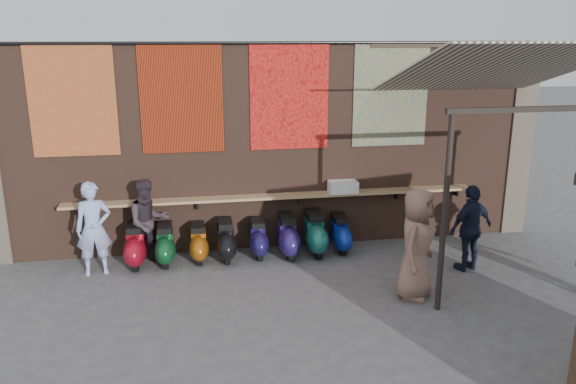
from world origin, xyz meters
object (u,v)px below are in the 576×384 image
(diner_right, at_px, (148,223))
(shopper_navy, at_px, (471,228))
(shelf_box, at_px, (343,187))
(scooter_stool_5, at_px, (287,236))
(diner_left, at_px, (94,229))
(scooter_stool_6, at_px, (315,233))
(scooter_stool_2, at_px, (199,243))
(scooter_stool_3, at_px, (226,241))
(scooter_stool_0, at_px, (136,246))
(scooter_stool_7, at_px, (340,234))
(shopper_tan, at_px, (417,244))
(scooter_stool_4, at_px, (258,239))
(scooter_stool_1, at_px, (165,245))

(diner_right, distance_m, shopper_navy, 5.83)
(shelf_box, distance_m, scooter_stool_5, 1.48)
(shelf_box, height_order, diner_left, diner_left)
(scooter_stool_5, distance_m, diner_right, 2.61)
(scooter_stool_5, distance_m, shopper_navy, 3.37)
(diner_right, bearing_deg, scooter_stool_6, -23.32)
(scooter_stool_2, bearing_deg, diner_right, -178.64)
(scooter_stool_3, relative_size, shopper_navy, 0.50)
(scooter_stool_0, distance_m, diner_right, 0.49)
(scooter_stool_3, distance_m, scooter_stool_7, 2.24)
(scooter_stool_3, xyz_separation_m, shopper_tan, (2.91, -2.10, 0.53))
(scooter_stool_6, bearing_deg, shopper_navy, -25.93)
(scooter_stool_4, bearing_deg, shopper_tan, -43.34)
(scooter_stool_5, relative_size, diner_left, 0.50)
(scooter_stool_1, height_order, scooter_stool_3, scooter_stool_3)
(scooter_stool_0, xyz_separation_m, diner_left, (-0.67, -0.23, 0.45))
(scooter_stool_6, distance_m, shopper_tan, 2.48)
(scooter_stool_6, bearing_deg, scooter_stool_0, -179.38)
(scooter_stool_6, xyz_separation_m, scooter_stool_7, (0.52, 0.04, -0.05))
(scooter_stool_3, distance_m, shopper_tan, 3.63)
(shopper_navy, bearing_deg, shelf_box, -55.91)
(scooter_stool_3, relative_size, scooter_stool_6, 0.92)
(scooter_stool_3, xyz_separation_m, diner_left, (-2.32, -0.25, 0.46))
(scooter_stool_3, xyz_separation_m, scooter_stool_4, (0.62, 0.06, -0.02))
(scooter_stool_1, height_order, scooter_stool_2, scooter_stool_1)
(shopper_tan, bearing_deg, shopper_navy, -18.66)
(scooter_stool_0, height_order, scooter_stool_1, scooter_stool_0)
(scooter_stool_3, height_order, diner_left, diner_left)
(scooter_stool_2, height_order, shopper_navy, shopper_navy)
(diner_left, relative_size, diner_right, 1.03)
(shelf_box, bearing_deg, scooter_stool_7, -112.56)
(shopper_tan, bearing_deg, diner_left, 109.82)
(scooter_stool_0, distance_m, shopper_tan, 5.04)
(scooter_stool_7, bearing_deg, shopper_tan, -72.82)
(scooter_stool_7, distance_m, shopper_tan, 2.32)
(scooter_stool_1, xyz_separation_m, scooter_stool_4, (1.74, 0.07, -0.01))
(shelf_box, distance_m, shopper_tan, 2.50)
(scooter_stool_1, xyz_separation_m, diner_left, (-1.20, -0.24, 0.47))
(scooter_stool_6, height_order, diner_right, diner_right)
(scooter_stool_0, distance_m, scooter_stool_3, 1.65)
(scooter_stool_4, height_order, shopper_tan, shopper_tan)
(diner_right, bearing_deg, shopper_navy, -35.75)
(scooter_stool_2, distance_m, scooter_stool_6, 2.23)
(scooter_stool_3, height_order, shopper_tan, shopper_tan)
(shelf_box, relative_size, scooter_stool_1, 0.72)
(scooter_stool_6, bearing_deg, diner_left, -176.24)
(scooter_stool_4, distance_m, shopper_tan, 3.20)
(shelf_box, height_order, diner_right, diner_right)
(shelf_box, bearing_deg, shopper_navy, -38.46)
(shelf_box, distance_m, scooter_stool_0, 4.10)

